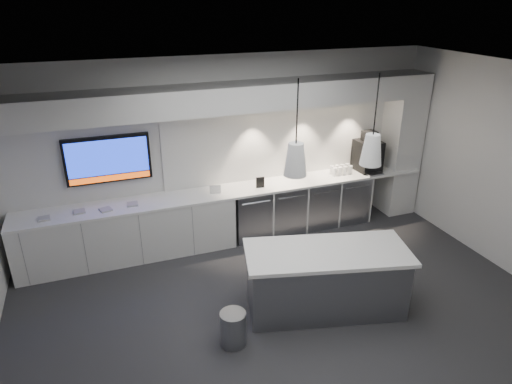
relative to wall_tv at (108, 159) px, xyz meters
name	(u,v)px	position (x,y,z in m)	size (l,w,h in m)	color
floor	(288,314)	(1.90, -2.45, -1.56)	(7.00, 7.00, 0.00)	#2E2E30
ceiling	(296,81)	(1.90, -2.45, 1.44)	(7.00, 7.00, 0.00)	black
wall_back	(228,148)	(1.90, 0.05, -0.06)	(7.00, 7.00, 0.00)	silver
wall_front	(439,358)	(1.90, -4.95, -0.06)	(7.00, 7.00, 0.00)	silver
back_counter	(235,190)	(1.90, -0.27, -0.68)	(6.80, 0.65, 0.04)	white
left_base_cabinets	(129,232)	(0.15, -0.27, -1.13)	(3.30, 0.63, 0.86)	white
fridge_unit_a	(250,213)	(2.15, -0.27, -1.13)	(0.60, 0.61, 0.85)	gray
fridge_unit_b	(284,207)	(2.78, -0.27, -1.13)	(0.60, 0.61, 0.85)	gray
fridge_unit_c	(316,202)	(3.41, -0.27, -1.13)	(0.60, 0.61, 0.85)	gray
fridge_unit_d	(347,197)	(4.04, -0.27, -1.13)	(0.60, 0.61, 0.85)	gray
backsplash	(296,138)	(3.10, 0.03, -0.01)	(4.60, 0.03, 1.30)	white
soffit	(233,97)	(1.90, -0.25, 0.84)	(6.90, 0.60, 0.40)	white
column	(401,145)	(5.10, -0.25, -0.26)	(0.55, 0.55, 2.60)	white
wall_tv	(108,159)	(0.00, 0.00, 0.00)	(1.25, 0.07, 0.72)	black
island	(326,280)	(2.40, -2.49, -1.12)	(2.22, 1.36, 0.88)	gray
bin	(233,328)	(1.08, -2.71, -1.34)	(0.31, 0.31, 0.44)	gray
coffee_machine	(368,154)	(4.40, -0.25, -0.36)	(0.42, 0.59, 0.72)	black
sign_black	(260,182)	(2.31, -0.34, -0.57)	(0.14, 0.02, 0.18)	black
sign_white	(215,189)	(1.55, -0.32, -0.59)	(0.18, 0.02, 0.14)	white
cup_cluster	(341,170)	(3.87, -0.27, -0.58)	(0.38, 0.18, 0.15)	white
tray_a	(44,218)	(-0.97, -0.36, -0.65)	(0.16, 0.16, 0.03)	#A7A7A7
tray_b	(79,212)	(-0.50, -0.30, -0.65)	(0.16, 0.16, 0.03)	#A7A7A7
tray_c	(106,210)	(-0.14, -0.36, -0.65)	(0.16, 0.16, 0.03)	#A7A7A7
tray_d	(132,204)	(0.26, -0.30, -0.65)	(0.16, 0.16, 0.03)	#A7A7A7
pendant_left	(295,159)	(1.91, -2.49, 0.59)	(0.26, 0.26, 1.07)	white
pendant_right	(372,149)	(2.90, -2.49, 0.59)	(0.26, 0.26, 1.07)	white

